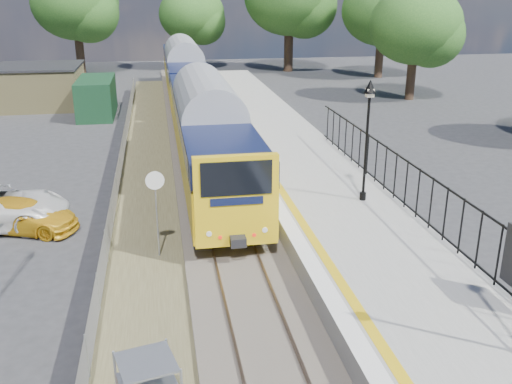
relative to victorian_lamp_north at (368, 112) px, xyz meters
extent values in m
plane|color=#2D2D30|center=(-5.30, -6.00, -4.30)|extent=(120.00, 120.00, 0.00)
cube|color=#473F38|center=(-5.30, 4.00, -4.20)|extent=(3.40, 80.00, 0.20)
cube|color=#4C472D|center=(-8.20, 2.00, -4.27)|extent=(2.60, 70.00, 0.06)
cube|color=brown|center=(-6.02, 4.00, -4.08)|extent=(0.07, 80.00, 0.14)
cube|color=brown|center=(-4.58, 4.00, -4.08)|extent=(0.07, 80.00, 0.14)
cube|color=gray|center=(-1.10, 2.00, -3.85)|extent=(5.00, 70.00, 0.90)
cube|color=silver|center=(-3.35, 2.00, -3.39)|extent=(0.50, 70.00, 0.01)
cube|color=gold|center=(-2.85, 2.00, -3.39)|extent=(0.30, 70.00, 0.01)
cylinder|color=black|center=(0.00, 0.00, -3.25)|extent=(0.24, 0.24, 0.30)
cylinder|color=black|center=(0.00, 0.00, -1.40)|extent=(0.10, 0.10, 3.70)
cube|color=black|center=(0.00, 0.00, 0.55)|extent=(0.08, 0.08, 0.30)
cube|color=beige|center=(0.00, 0.00, 0.72)|extent=(0.26, 0.26, 0.30)
cone|color=black|center=(0.00, 0.00, 0.95)|extent=(0.44, 0.44, 0.50)
cube|color=black|center=(1.25, -3.50, -1.65)|extent=(0.05, 26.00, 0.05)
cube|color=#9E9159|center=(-17.30, 26.00, -2.80)|extent=(8.00, 6.00, 3.00)
cube|color=black|center=(-17.30, 26.00, -1.25)|extent=(8.20, 6.20, 0.15)
cube|color=#163D25|center=(-11.80, 22.00, -3.00)|extent=(2.40, 6.00, 2.60)
cylinder|color=#332319|center=(-15.30, 44.00, -2.37)|extent=(0.88, 0.88, 3.85)
ellipsoid|color=#22531B|center=(-15.30, 44.00, 2.85)|extent=(8.80, 8.80, 7.48)
cylinder|color=#332319|center=(-3.30, 46.00, -2.72)|extent=(0.72, 0.72, 3.15)
ellipsoid|color=#22531B|center=(-3.30, 46.00, 1.55)|extent=(7.20, 7.20, 6.12)
cylinder|color=#332319|center=(6.70, 42.00, -2.20)|extent=(0.96, 0.96, 4.20)
cylinder|color=#332319|center=(14.70, 36.00, -2.55)|extent=(0.80, 0.80, 3.50)
ellipsoid|color=#22531B|center=(14.70, 36.00, 2.20)|extent=(8.00, 8.00, 6.80)
cylinder|color=#332319|center=(12.70, 24.00, -2.72)|extent=(0.72, 0.72, 3.15)
ellipsoid|color=#22531B|center=(12.70, 24.00, 1.55)|extent=(7.20, 7.20, 6.12)
cube|color=gold|center=(-5.30, 7.22, -2.61)|extent=(2.80, 20.00, 1.90)
cube|color=#0E1535|center=(-5.30, 7.22, -1.31)|extent=(2.82, 20.00, 0.90)
cube|color=black|center=(-5.30, 7.22, -1.31)|extent=(2.82, 18.00, 0.70)
cube|color=black|center=(-5.30, 7.22, -3.79)|extent=(2.00, 18.00, 0.45)
cube|color=gold|center=(-5.30, 27.82, -2.61)|extent=(2.80, 20.00, 1.90)
cube|color=#0E1535|center=(-5.30, 27.82, -1.31)|extent=(2.82, 20.00, 0.90)
cube|color=black|center=(-5.30, 27.82, -1.31)|extent=(2.82, 18.00, 0.70)
cube|color=black|center=(-5.30, 27.82, -3.79)|extent=(2.00, 18.00, 0.45)
cube|color=black|center=(-5.30, -2.99, -1.26)|extent=(2.24, 0.04, 1.10)
cylinder|color=#999EA3|center=(-7.80, -1.81, -2.93)|extent=(0.06, 0.06, 2.74)
cylinder|color=silver|center=(-7.80, -1.86, -1.55)|extent=(0.61, 0.09, 0.61)
imported|color=gold|center=(-12.76, 1.29, -3.70)|extent=(4.47, 3.00, 1.20)
camera|label=1|loc=(-7.57, -19.53, 4.29)|focal=40.00mm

